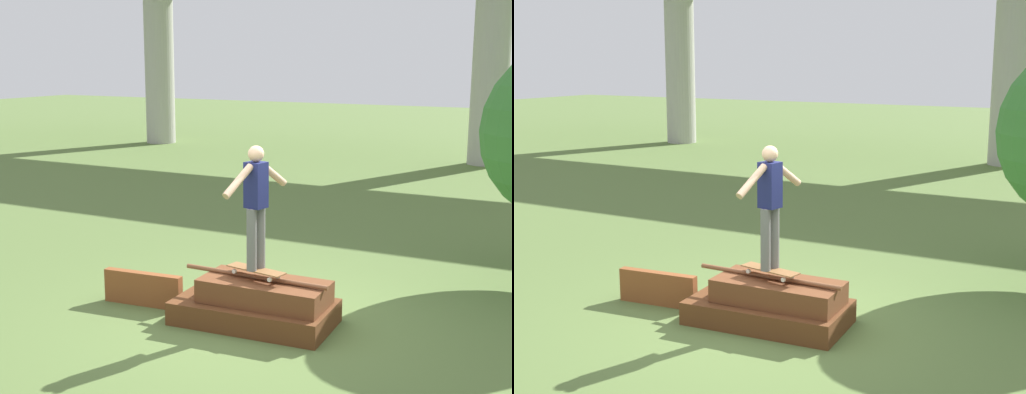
{
  "view_description": "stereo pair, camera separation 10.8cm",
  "coord_description": "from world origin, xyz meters",
  "views": [
    {
      "loc": [
        3.94,
        -7.36,
        3.24
      ],
      "look_at": [
        0.05,
        -0.05,
        1.6
      ],
      "focal_mm": 50.0,
      "sensor_mm": 36.0,
      "label": 1
    },
    {
      "loc": [
        4.03,
        -7.31,
        3.24
      ],
      "look_at": [
        0.05,
        -0.05,
        1.6
      ],
      "focal_mm": 50.0,
      "sensor_mm": 36.0,
      "label": 2
    }
  ],
  "objects": [
    {
      "name": "skater",
      "position": [
        0.05,
        -0.05,
        1.58
      ],
      "size": [
        0.29,
        1.15,
        1.5
      ],
      "color": "slate",
      "rests_on": "skateboard"
    },
    {
      "name": "scrap_pile",
      "position": [
        0.05,
        0.0,
        0.25
      ],
      "size": [
        2.01,
        1.16,
        0.63
      ],
      "color": "#5B3319",
      "rests_on": "ground_plane"
    },
    {
      "name": "ground_plane",
      "position": [
        0.0,
        0.0,
        0.0
      ],
      "size": [
        80.0,
        80.0,
        0.0
      ],
      "primitive_type": "plane",
      "color": "#567038"
    },
    {
      "name": "skateboard",
      "position": [
        0.05,
        -0.05,
        0.7
      ],
      "size": [
        0.8,
        0.34,
        0.09
      ],
      "color": "brown",
      "rests_on": "scrap_pile"
    },
    {
      "name": "scrap_plank_loose",
      "position": [
        -1.61,
        -0.11,
        0.22
      ],
      "size": [
        1.13,
        0.24,
        0.45
      ],
      "color": "brown",
      "rests_on": "ground_plane"
    }
  ]
}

